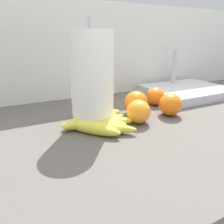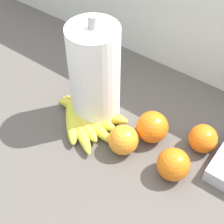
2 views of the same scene
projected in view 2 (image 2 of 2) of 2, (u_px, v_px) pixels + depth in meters
wall_back at (223, 144)px, 1.19m from camera, size 2.38×0.06×1.30m
banana_bunch at (84, 117)px, 0.91m from camera, size 0.22×0.17×0.04m
orange_center at (152, 127)px, 0.86m from camera, size 0.08×0.08×0.08m
orange_far_right at (203, 139)px, 0.84m from camera, size 0.07×0.07×0.07m
orange_right at (123, 140)px, 0.83m from camera, size 0.08×0.08×0.08m
orange_front at (173, 164)px, 0.78m from camera, size 0.08×0.08×0.08m
paper_towel_roll at (95, 76)px, 0.84m from camera, size 0.13×0.13×0.31m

